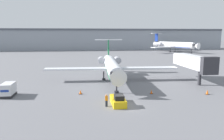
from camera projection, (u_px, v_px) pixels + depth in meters
The scene contains 11 objects.
ground_plane at pixel (123, 106), 31.84m from camera, with size 600.00×600.00×0.00m, color slate.
terminal_building at pixel (91, 39), 148.09m from camera, with size 180.00×16.80×14.03m.
airplane_main at pixel (112, 66), 49.15m from camera, with size 29.86×27.24×8.98m.
pushback_tug at pixel (118, 100), 32.50m from camera, with size 1.91×4.54×1.73m.
luggage_cart at pixel (8, 90), 36.74m from camera, with size 1.83×3.46×2.27m.
worker_near_tug at pixel (106, 100), 31.56m from camera, with size 0.40×0.26×1.87m.
traffic_cone_left at pixel (80, 92), 38.26m from camera, with size 0.63×0.63×0.75m.
traffic_cone_right at pixel (151, 92), 38.48m from camera, with size 0.55×0.55×0.71m.
traffic_cone_mid at pixel (207, 92), 38.07m from camera, with size 0.64×0.64×0.81m.
airplane_parked_far_left at pixel (174, 45), 128.38m from camera, with size 33.52×28.89×11.11m.
jet_bridge at pixel (193, 62), 47.30m from camera, with size 3.20×14.37×6.19m.
Camera 1 is at (-5.60, -30.09, 10.37)m, focal length 35.00 mm.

